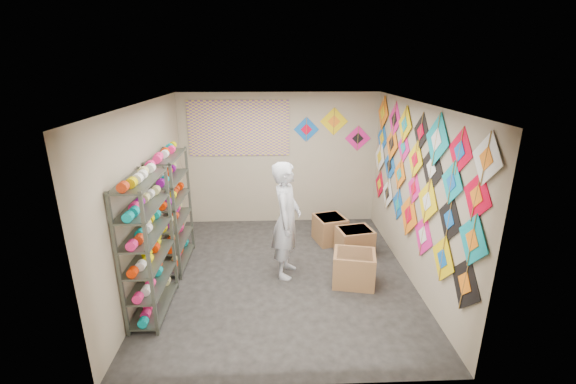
{
  "coord_description": "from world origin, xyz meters",
  "views": [
    {
      "loc": [
        -0.14,
        -5.44,
        3.23
      ],
      "look_at": [
        0.1,
        0.3,
        1.3
      ],
      "focal_mm": 24.0,
      "sensor_mm": 36.0,
      "label": 1
    }
  ],
  "objects_px": {
    "shelf_rack_front": "(148,247)",
    "shelf_rack_back": "(172,211)",
    "carton_b": "(355,242)",
    "shopkeeper": "(286,220)",
    "carton_c": "(330,229)",
    "carton_a": "(354,268)"
  },
  "relations": [
    {
      "from": "shopkeeper",
      "to": "carton_c",
      "type": "xyz_separation_m",
      "value": [
        0.86,
        1.15,
        -0.68
      ]
    },
    {
      "from": "shopkeeper",
      "to": "carton_a",
      "type": "bearing_deg",
      "value": -96.41
    },
    {
      "from": "shopkeeper",
      "to": "carton_c",
      "type": "height_order",
      "value": "shopkeeper"
    },
    {
      "from": "shelf_rack_back",
      "to": "carton_b",
      "type": "relative_size",
      "value": 3.24
    },
    {
      "from": "shelf_rack_back",
      "to": "shopkeeper",
      "type": "distance_m",
      "value": 1.89
    },
    {
      "from": "shopkeeper",
      "to": "carton_c",
      "type": "distance_m",
      "value": 1.59
    },
    {
      "from": "carton_a",
      "to": "shopkeeper",
      "type": "bearing_deg",
      "value": 173.28
    },
    {
      "from": "shelf_rack_back",
      "to": "shopkeeper",
      "type": "height_order",
      "value": "shelf_rack_back"
    },
    {
      "from": "shelf_rack_back",
      "to": "shopkeeper",
      "type": "bearing_deg",
      "value": -12.43
    },
    {
      "from": "shelf_rack_front",
      "to": "carton_a",
      "type": "relative_size",
      "value": 3.06
    },
    {
      "from": "shelf_rack_front",
      "to": "shelf_rack_back",
      "type": "distance_m",
      "value": 1.3
    },
    {
      "from": "carton_b",
      "to": "carton_c",
      "type": "height_order",
      "value": "carton_c"
    },
    {
      "from": "carton_b",
      "to": "carton_c",
      "type": "relative_size",
      "value": 1.03
    },
    {
      "from": "shelf_rack_front",
      "to": "shelf_rack_back",
      "type": "relative_size",
      "value": 1.0
    },
    {
      "from": "shelf_rack_back",
      "to": "carton_c",
      "type": "bearing_deg",
      "value": 15.41
    },
    {
      "from": "carton_a",
      "to": "carton_b",
      "type": "bearing_deg",
      "value": 89.53
    },
    {
      "from": "shelf_rack_front",
      "to": "carton_b",
      "type": "distance_m",
      "value": 3.49
    },
    {
      "from": "shelf_rack_back",
      "to": "carton_a",
      "type": "distance_m",
      "value": 3.04
    },
    {
      "from": "shelf_rack_front",
      "to": "carton_b",
      "type": "bearing_deg",
      "value": 26.02
    },
    {
      "from": "carton_b",
      "to": "shelf_rack_front",
      "type": "bearing_deg",
      "value": -165.28
    },
    {
      "from": "shelf_rack_front",
      "to": "carton_a",
      "type": "height_order",
      "value": "shelf_rack_front"
    },
    {
      "from": "carton_a",
      "to": "shelf_rack_back",
      "type": "bearing_deg",
      "value": 177.19
    }
  ]
}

